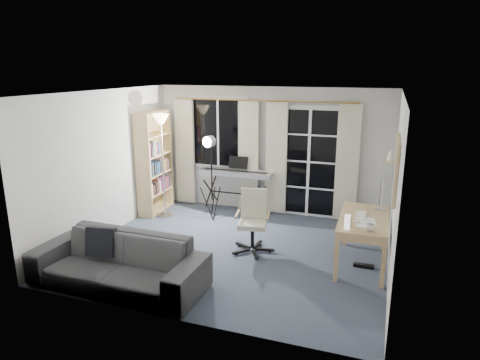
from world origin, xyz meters
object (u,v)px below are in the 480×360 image
office_chair (253,215)px  monitor (382,192)px  studio_light (210,151)px  keyboard_piano (236,174)px  mug (370,227)px  desk (364,223)px  torchiere_lamp (161,135)px  sofa (117,254)px  bookshelf (152,165)px

office_chair → monitor: monitor is taller
studio_light → monitor: size_ratio=3.12×
keyboard_piano → mug: 3.28m
mug → monitor: bearing=84.2°
office_chair → monitor: (1.82, 0.45, 0.42)m
office_chair → desk: office_chair is taller
torchiere_lamp → keyboard_piano: torchiere_lamp is taller
keyboard_piano → sofa: bearing=-97.8°
torchiere_lamp → desk: (3.66, -0.87, -0.93)m
keyboard_piano → mug: bearing=-38.7°
studio_light → sofa: size_ratio=0.70×
desk → mug: 0.53m
monitor → sofa: (-3.10, -2.14, -0.53)m
bookshelf → mug: size_ratio=16.76×
studio_light → sofa: bearing=-74.8°
keyboard_piano → torchiere_lamp: bearing=-150.3°
torchiere_lamp → studio_light: (0.87, 0.17, -0.28)m
monitor → torchiere_lamp: bearing=173.1°
monitor → sofa: monitor is taller
torchiere_lamp → keyboard_piano: (1.19, 0.68, -0.79)m
keyboard_piano → desk: (2.46, -1.55, -0.15)m
torchiere_lamp → monitor: bearing=-6.2°
studio_light → mug: 3.31m
keyboard_piano → mug: keyboard_piano is taller
keyboard_piano → sofa: 3.29m
desk → monitor: (0.20, 0.45, 0.36)m
bookshelf → mug: bookshelf is taller
bookshelf → sofa: size_ratio=0.86×
studio_light → monitor: bearing=6.4°
torchiere_lamp → studio_light: bearing=11.3°
desk → sofa: size_ratio=0.59×
keyboard_piano → sofa: (-0.45, -3.25, -0.33)m
bookshelf → sofa: (1.10, -2.77, -0.48)m
desk → mug: mug is taller
bookshelf → monitor: 4.25m
keyboard_piano → desk: keyboard_piano is taller
bookshelf → sofa: bearing=-70.6°
monitor → mug: 0.98m
studio_light → mug: bearing=-10.5°
studio_light → office_chair: studio_light is taller
keyboard_piano → office_chair: keyboard_piano is taller
sofa → keyboard_piano: bearing=83.2°
office_chair → sofa: (-1.28, -1.69, -0.12)m
mug → torchiere_lamp: bearing=159.9°
torchiere_lamp → desk: 3.87m
monitor → keyboard_piano: bearing=156.8°
bookshelf → keyboard_piano: 1.62m
office_chair → studio_light: bearing=126.8°
bookshelf → monitor: bearing=-10.7°
mug → office_chair: bearing=163.9°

